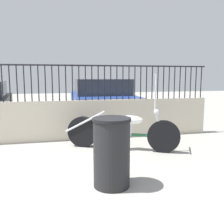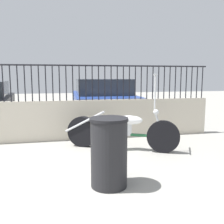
% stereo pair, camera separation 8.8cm
% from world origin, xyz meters
% --- Properties ---
extents(ground_plane, '(40.00, 40.00, 0.00)m').
position_xyz_m(ground_plane, '(0.00, 0.00, 0.00)').
color(ground_plane, gray).
extents(low_wall, '(8.62, 0.18, 0.93)m').
position_xyz_m(low_wall, '(0.00, 3.14, 0.46)').
color(low_wall, beige).
rests_on(low_wall, ground_plane).
extents(fence_railing, '(8.62, 0.04, 0.83)m').
position_xyz_m(fence_railing, '(-0.00, 3.14, 1.46)').
color(fence_railing, black).
rests_on(fence_railing, low_wall).
extents(motorcycle_green, '(2.16, 1.22, 1.54)m').
position_xyz_m(motorcycle_green, '(1.69, 2.14, 0.39)').
color(motorcycle_green, black).
rests_on(motorcycle_green, ground_plane).
extents(trash_bin, '(0.52, 0.52, 0.94)m').
position_xyz_m(trash_bin, '(1.21, 0.45, 0.47)').
color(trash_bin, black).
rests_on(trash_bin, ground_plane).
extents(car_blue, '(1.97, 3.99, 1.40)m').
position_xyz_m(car_blue, '(2.00, 5.44, 0.70)').
color(car_blue, black).
rests_on(car_blue, ground_plane).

